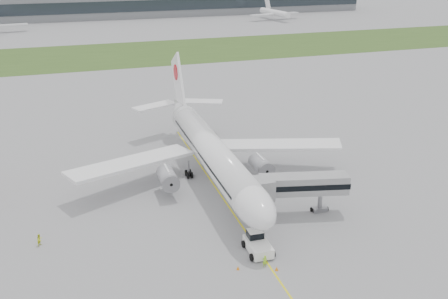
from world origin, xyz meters
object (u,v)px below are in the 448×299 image
object	(u,v)px
airliner	(210,149)
ground_crew_near	(265,261)
jet_bridge	(298,185)
pushback_tug	(257,243)

from	to	relation	value
airliner	ground_crew_near	distance (m)	26.84
airliner	jet_bridge	world-z (taller)	airliner
airliner	ground_crew_near	world-z (taller)	airliner
airliner	pushback_tug	bearing A→B (deg)	-90.49
pushback_tug	jet_bridge	bearing A→B (deg)	39.66
jet_bridge	airliner	bearing A→B (deg)	132.77
airliner	jet_bridge	size ratio (longest dim) A/B	3.82
pushback_tug	jet_bridge	xyz separation A→B (m)	(9.15, 7.28, 3.63)
airliner	ground_crew_near	bearing A→B (deg)	-91.27
pushback_tug	jet_bridge	distance (m)	12.24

